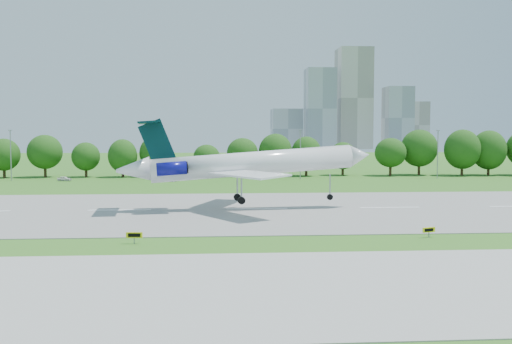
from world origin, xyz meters
name	(u,v)px	position (x,y,z in m)	size (l,w,h in m)	color
ground	(275,241)	(0.00, 0.00, 0.00)	(600.00, 600.00, 0.00)	#27641A
runway	(257,209)	(0.00, 25.00, 0.04)	(400.00, 45.00, 0.08)	gray
taxiway	(301,286)	(0.00, -18.00, 0.04)	(400.00, 23.00, 0.08)	#ADADA8
tree_line	(238,153)	(0.00, 92.00, 6.19)	(288.40, 8.40, 10.40)	#382314
light_poles	(230,154)	(-2.50, 82.00, 6.34)	(175.90, 0.25, 12.19)	gray
skyline	(349,111)	(100.16, 390.61, 30.46)	(127.00, 52.00, 80.00)	#B2B2B7
airliner	(240,163)	(-2.52, 24.81, 6.80)	(37.83, 27.36, 12.26)	white
taxi_sign_left	(134,235)	(-14.31, -0.69, 0.86)	(1.67, 0.33, 1.17)	gray
taxi_sign_centre	(429,230)	(16.63, 0.60, 0.80)	(1.52, 0.65, 1.09)	gray
service_vehicle_a	(170,179)	(-16.73, 76.04, 0.55)	(1.17, 3.37, 1.11)	silver
service_vehicle_b	(64,179)	(-42.10, 80.25, 0.56)	(1.32, 3.27, 1.12)	silver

